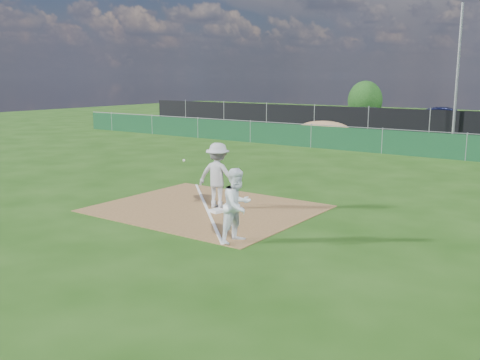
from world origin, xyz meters
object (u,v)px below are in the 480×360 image
object	(u,v)px
first_base	(217,211)
car_mid	(448,120)
tree_left	(365,101)
play_at_first	(218,175)
runner	(237,205)
car_left	(372,116)
light_pole	(458,73)

from	to	relation	value
first_base	car_mid	xyz separation A→B (m)	(-0.77, 27.39, 0.78)
first_base	tree_left	world-z (taller)	tree_left
play_at_first	runner	bearing A→B (deg)	-44.52
runner	car_left	bearing A→B (deg)	22.15
runner	car_left	xyz separation A→B (m)	(-8.38, 29.18, -0.05)
light_pole	first_base	size ratio (longest dim) A/B	22.32
play_at_first	car_left	distance (m)	27.51
light_pole	tree_left	world-z (taller)	light_pole
first_base	play_at_first	distance (m)	1.08
play_at_first	car_mid	size ratio (longest dim) A/B	0.39
first_base	play_at_first	xyz separation A→B (m)	(-0.32, 0.46, 0.92)
light_pole	car_mid	bearing A→B (deg)	107.57
car_left	car_mid	world-z (taller)	car_mid
first_base	runner	world-z (taller)	runner
runner	car_left	distance (m)	30.36
light_pole	runner	bearing A→B (deg)	-87.37
car_left	tree_left	xyz separation A→B (m)	(-2.54, 4.69, 0.95)
runner	tree_left	bearing A→B (deg)	24.00
light_pole	runner	distance (m)	23.99
light_pole	runner	world-z (taller)	light_pole
runner	car_mid	size ratio (longest dim) A/B	0.35
play_at_first	car_mid	bearing A→B (deg)	90.98
light_pole	car_left	xyz separation A→B (m)	(-7.29, 5.42, -3.17)
light_pole	car_left	distance (m)	9.62
car_left	tree_left	size ratio (longest dim) A/B	1.40
first_base	play_at_first	world-z (taller)	play_at_first
first_base	runner	distance (m)	2.90
light_pole	play_at_first	bearing A→B (deg)	-93.43
first_base	car_left	world-z (taller)	car_left
first_base	light_pole	bearing A→B (deg)	87.46
light_pole	tree_left	distance (m)	14.28
play_at_first	car_mid	distance (m)	26.94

